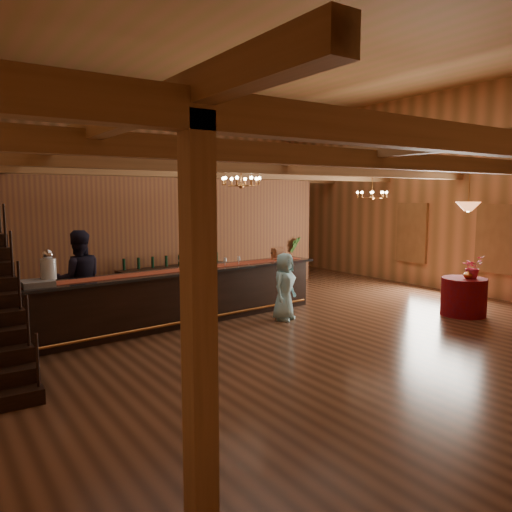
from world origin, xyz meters
TOP-DOWN VIEW (x-y plane):
  - floor at (0.00, 0.00)m, footprint 14.00×14.00m
  - ceiling at (0.00, 0.00)m, footprint 14.00×14.00m
  - wall_back at (0.00, 7.00)m, footprint 12.00×0.10m
  - wall_right at (6.00, 0.00)m, footprint 0.10×14.00m
  - beam_grid at (0.00, 0.51)m, footprint 11.90×13.90m
  - support_posts at (0.00, -0.50)m, footprint 9.20×10.20m
  - partition_wall at (-0.50, 3.50)m, footprint 9.00×0.18m
  - window_right_front at (5.95, -1.60)m, footprint 0.12×1.05m
  - window_right_back at (5.95, 1.00)m, footprint 0.12×1.05m
  - backroom_boxes at (-0.29, 5.50)m, footprint 4.10×0.60m
  - tasting_bar at (-1.70, 0.57)m, footprint 6.76×1.49m
  - beverage_dispenser at (-4.35, 0.36)m, footprint 0.26×0.26m
  - glass_rack_tray at (-4.56, 0.24)m, footprint 0.50×0.50m
  - raffle_drum at (0.83, 0.76)m, footprint 0.34×0.24m
  - bar_bottle_0 at (-1.17, 0.75)m, footprint 0.07×0.07m
  - bar_bottle_1 at (-0.94, 0.77)m, footprint 0.07×0.07m
  - backbar_shelf at (-0.80, 3.09)m, footprint 3.01×0.80m
  - round_table at (3.73, -2.23)m, footprint 0.96×0.96m
  - chandelier_left at (-0.56, 0.16)m, footprint 0.80×0.80m
  - chandelier_right at (4.03, 0.84)m, footprint 0.80×0.80m
  - pendant_lamp at (3.73, -2.23)m, footprint 0.52×0.52m
  - bartender at (-1.07, 1.43)m, footprint 0.75×0.60m
  - staff_second at (-3.60, 1.37)m, footprint 1.02×0.84m
  - guest at (0.19, -0.34)m, footprint 0.83×0.72m
  - floor_plant at (3.38, 3.54)m, footprint 0.79×0.65m
  - table_flowers at (3.86, -2.32)m, footprint 0.47×0.42m
  - table_vase at (3.70, -2.32)m, footprint 0.18×0.18m

SIDE VIEW (x-z plane):
  - floor at x=0.00m, z-range 0.00..0.00m
  - round_table at x=3.73m, z-range 0.00..0.83m
  - backbar_shelf at x=-0.80m, z-range 0.00..0.84m
  - backroom_boxes at x=-0.29m, z-range -0.02..1.08m
  - tasting_bar at x=-1.70m, z-range 0.00..1.13m
  - floor_plant at x=3.38m, z-range 0.00..1.36m
  - guest at x=0.19m, z-range 0.00..1.43m
  - bartender at x=-1.07m, z-range 0.00..1.78m
  - staff_second at x=-3.60m, z-range 0.00..1.96m
  - table_vase at x=3.70m, z-range 0.83..1.15m
  - table_flowers at x=3.86m, z-range 0.83..1.33m
  - glass_rack_tray at x=-4.56m, z-range 1.12..1.22m
  - bar_bottle_0 at x=-1.17m, z-range 1.12..1.42m
  - bar_bottle_1 at x=-0.94m, z-range 1.12..1.42m
  - raffle_drum at x=0.83m, z-range 1.14..1.44m
  - beverage_dispenser at x=-4.35m, z-range 1.11..1.71m
  - window_right_front at x=5.95m, z-range 0.67..2.42m
  - window_right_back at x=5.95m, z-range 0.67..2.42m
  - partition_wall at x=-0.50m, z-range 0.00..3.10m
  - support_posts at x=0.00m, z-range 0.00..3.20m
  - pendant_lamp at x=3.73m, z-range 1.95..2.85m
  - chandelier_right at x=4.03m, z-range 2.33..3.01m
  - wall_back at x=0.00m, z-range 0.00..5.50m
  - wall_right at x=6.00m, z-range 0.00..5.50m
  - chandelier_left at x=-0.56m, z-range 2.72..3.14m
  - beam_grid at x=0.00m, z-range 3.05..3.44m
  - ceiling at x=0.00m, z-range 5.50..5.50m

